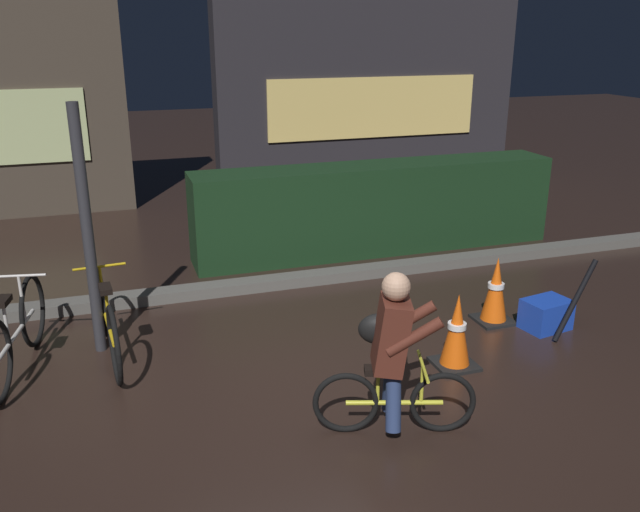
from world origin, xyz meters
The scene contains 12 objects.
ground_plane centered at (0.00, 0.00, 0.00)m, with size 40.00×40.00×0.00m, color black.
sidewalk_curb centered at (0.00, 2.20, 0.06)m, with size 12.00×0.24×0.12m, color #56544F.
hedge_row centered at (1.80, 3.10, 0.57)m, with size 4.80×0.70×1.15m, color black.
storefront_right centered at (3.35, 7.20, 2.07)m, with size 5.82×0.54×4.17m.
street_post centered at (-1.73, 1.20, 1.12)m, with size 0.10×0.10×2.24m, color #2D2D33.
parked_bike_left_mid centered at (-2.39, 1.01, 0.35)m, with size 0.47×1.67×0.78m.
parked_bike_center_left centered at (-1.65, 1.04, 0.35)m, with size 0.46×1.69×0.78m.
traffic_cone_near centered at (1.21, -0.10, 0.33)m, with size 0.36×0.36×0.68m.
traffic_cone_far centered at (2.04, 0.60, 0.33)m, with size 0.36×0.36×0.68m.
blue_crate centered at (2.44, 0.30, 0.15)m, with size 0.44×0.32×0.30m, color #193DB7.
cyclist centered at (0.27, -0.82, 0.63)m, with size 1.14×0.63×1.25m.
closed_umbrella centered at (2.55, 0.05, 0.38)m, with size 0.05×0.05×0.85m, color black.
Camera 1 is at (-1.55, -4.68, 2.82)m, focal length 37.40 mm.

